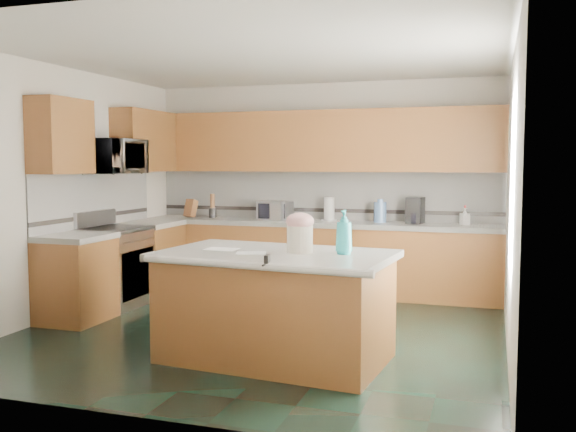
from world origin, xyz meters
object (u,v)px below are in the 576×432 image
(island_top, at_px, (275,255))
(knife_block, at_px, (191,208))
(treat_jar, at_px, (300,239))
(toaster_oven, at_px, (275,210))
(island_base, at_px, (276,309))
(coffee_maker, at_px, (415,210))
(soap_bottle_island, at_px, (344,232))

(island_top, distance_m, knife_block, 3.65)
(treat_jar, height_order, toaster_oven, toaster_oven)
(knife_block, height_order, toaster_oven, knife_block)
(island_top, relative_size, toaster_oven, 4.67)
(island_base, height_order, treat_jar, treat_jar)
(island_top, height_order, coffee_maker, coffee_maker)
(island_base, bearing_deg, coffee_maker, 79.88)
(island_base, distance_m, knife_block, 3.70)
(soap_bottle_island, bearing_deg, knife_block, 137.42)
(soap_bottle_island, bearing_deg, toaster_oven, 121.88)
(knife_block, relative_size, toaster_oven, 0.59)
(knife_block, bearing_deg, soap_bottle_island, -33.52)
(island_top, relative_size, coffee_maker, 5.95)
(island_base, relative_size, toaster_oven, 4.43)
(island_base, height_order, coffee_maker, coffee_maker)
(coffee_maker, bearing_deg, island_top, -95.92)
(soap_bottle_island, bearing_deg, island_top, -172.13)
(toaster_oven, bearing_deg, coffee_maker, 20.81)
(island_top, xyz_separation_m, toaster_oven, (-1.00, 2.89, 0.15))
(toaster_oven, bearing_deg, island_base, -51.03)
(island_top, height_order, knife_block, knife_block)
(toaster_oven, xyz_separation_m, coffee_maker, (1.82, 0.03, 0.04))
(treat_jar, bearing_deg, island_base, -162.06)
(island_base, bearing_deg, island_top, 5.45)
(treat_jar, bearing_deg, island_top, -162.06)
(soap_bottle_island, bearing_deg, coffee_maker, 88.09)
(island_base, height_order, island_top, island_top)
(island_base, relative_size, coffee_maker, 5.64)
(soap_bottle_island, xyz_separation_m, knife_block, (-2.80, 2.84, -0.06))
(knife_block, xyz_separation_m, coffee_maker, (3.04, 0.03, 0.04))
(island_base, relative_size, knife_block, 7.56)
(island_top, distance_m, coffee_maker, 3.04)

